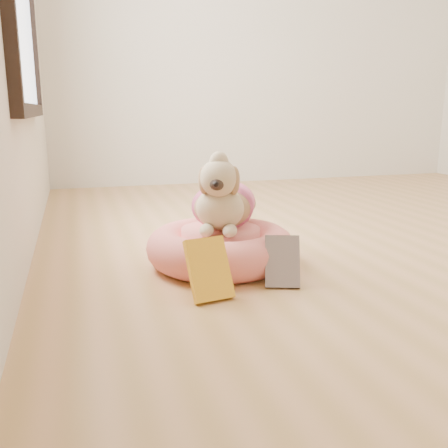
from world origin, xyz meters
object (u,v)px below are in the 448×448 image
object	(u,v)px
pet_bed	(221,247)
book_yellow	(209,269)
book_white	(282,261)
dog	(223,188)

from	to	relation	value
pet_bed	book_yellow	size ratio (longest dim) A/B	2.83
book_yellow	book_white	distance (m)	0.31
book_white	book_yellow	bearing A→B (deg)	-151.45
dog	pet_bed	bearing A→B (deg)	-136.95
pet_bed	book_white	size ratio (longest dim) A/B	3.16
dog	book_yellow	size ratio (longest dim) A/B	2.06
pet_bed	dog	bearing A→B (deg)	20.00
book_yellow	book_white	world-z (taller)	book_yellow
dog	book_white	world-z (taller)	dog
book_yellow	book_white	xyz separation A→B (m)	(0.31, 0.05, -0.01)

